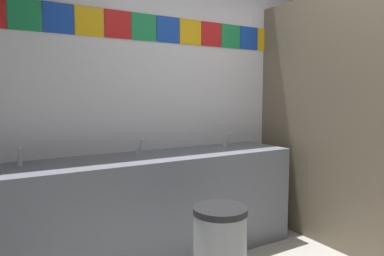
% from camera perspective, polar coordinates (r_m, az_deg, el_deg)
% --- Properties ---
extents(wall_back, '(4.39, 0.09, 2.87)m').
position_cam_1_polar(wall_back, '(3.43, 2.73, 6.96)').
color(wall_back, silver).
rests_on(wall_back, ground_plane).
extents(vanity_counter, '(2.63, 0.58, 0.86)m').
position_cam_1_polar(vanity_counter, '(2.90, -7.82, -12.85)').
color(vanity_counter, slate).
rests_on(vanity_counter, ground_plane).
extents(faucet_left, '(0.04, 0.10, 0.14)m').
position_cam_1_polar(faucet_left, '(2.67, -26.43, -4.55)').
color(faucet_left, silver).
rests_on(faucet_left, vanity_counter).
extents(faucet_center, '(0.04, 0.10, 0.14)m').
position_cam_1_polar(faucet_center, '(2.87, -8.64, -3.37)').
color(faucet_center, silver).
rests_on(faucet_center, vanity_counter).
extents(faucet_right, '(0.04, 0.10, 0.14)m').
position_cam_1_polar(faucet_right, '(3.29, 5.67, -2.19)').
color(faucet_right, silver).
rests_on(faucet_right, vanity_counter).
extents(stall_divider, '(0.92, 1.59, 2.24)m').
position_cam_1_polar(stall_divider, '(3.26, 26.38, 0.86)').
color(stall_divider, '#726651').
rests_on(stall_divider, ground_plane).
extents(toilet, '(0.39, 0.49, 0.74)m').
position_cam_1_polar(toilet, '(4.09, 21.88, -9.70)').
color(toilet, white).
rests_on(toilet, ground_plane).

